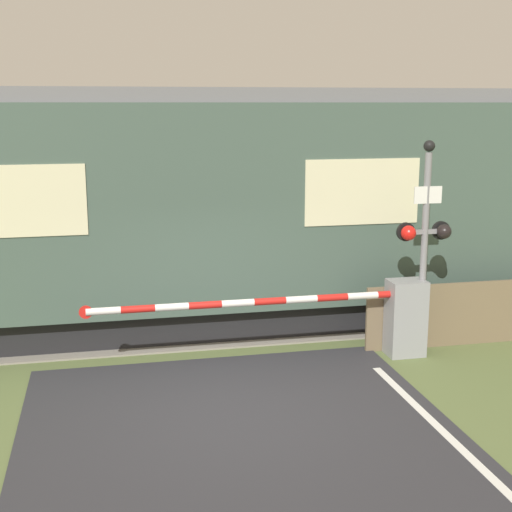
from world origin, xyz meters
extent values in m
plane|color=#5B6B3D|center=(0.00, 0.00, 0.00)|extent=(80.00, 80.00, 0.00)
cube|color=gray|center=(0.00, 4.02, 0.01)|extent=(36.00, 3.20, 0.03)
cube|color=#595451|center=(0.00, 3.30, 0.08)|extent=(36.00, 0.08, 0.10)
cube|color=#595451|center=(0.00, 4.74, 0.08)|extent=(36.00, 0.08, 0.10)
cube|color=black|center=(2.75, 4.02, 0.30)|extent=(18.61, 2.61, 0.60)
cube|color=#42564C|center=(2.75, 4.02, 2.34)|extent=(20.23, 3.07, 3.49)
cube|color=slate|center=(2.75, 4.02, 4.21)|extent=(19.82, 2.83, 0.24)
cube|color=beige|center=(2.75, 2.47, 2.60)|extent=(2.02, 0.02, 1.12)
cube|color=beige|center=(-2.82, 2.47, 2.60)|extent=(2.02, 0.02, 1.12)
cube|color=gray|center=(3.21, 1.54, 0.63)|extent=(0.60, 0.44, 1.26)
cylinder|color=gray|center=(3.21, 1.54, 1.05)|extent=(0.16, 0.16, 0.18)
cylinder|color=red|center=(2.95, 1.54, 1.05)|extent=(0.51, 0.11, 0.11)
cylinder|color=white|center=(2.44, 1.54, 1.05)|extent=(0.51, 0.11, 0.11)
cylinder|color=red|center=(1.94, 1.54, 1.05)|extent=(0.51, 0.11, 0.11)
cylinder|color=white|center=(1.43, 1.54, 1.05)|extent=(0.51, 0.11, 0.11)
cylinder|color=red|center=(0.92, 1.54, 1.05)|extent=(0.51, 0.11, 0.11)
cylinder|color=white|center=(0.41, 1.54, 1.05)|extent=(0.51, 0.11, 0.11)
cylinder|color=red|center=(-0.10, 1.54, 1.05)|extent=(0.51, 0.11, 0.11)
cylinder|color=white|center=(-0.61, 1.54, 1.05)|extent=(0.51, 0.11, 0.11)
cylinder|color=red|center=(-1.12, 1.54, 1.05)|extent=(0.51, 0.11, 0.11)
cylinder|color=white|center=(-1.63, 1.54, 1.05)|extent=(0.51, 0.11, 0.11)
cylinder|color=red|center=(-1.88, 1.54, 1.05)|extent=(0.20, 0.02, 0.20)
cylinder|color=gray|center=(3.47, 1.53, 1.66)|extent=(0.11, 0.11, 3.32)
cube|color=gray|center=(3.47, 1.53, 2.06)|extent=(0.73, 0.07, 0.07)
sphere|color=red|center=(3.16, 1.48, 2.06)|extent=(0.24, 0.24, 0.24)
sphere|color=black|center=(3.77, 1.48, 2.06)|extent=(0.24, 0.24, 0.24)
cylinder|color=black|center=(3.16, 1.59, 2.06)|extent=(0.30, 0.06, 0.30)
cylinder|color=black|center=(3.77, 1.59, 2.06)|extent=(0.30, 0.06, 0.30)
cube|color=white|center=(3.47, 1.49, 2.66)|extent=(0.46, 0.02, 0.27)
sphere|color=black|center=(3.47, 1.53, 3.42)|extent=(0.18, 0.18, 0.18)
cube|color=#726047|center=(4.66, 1.81, 0.55)|extent=(4.05, 0.06, 1.10)
camera|label=1|loc=(-1.56, -8.88, 4.07)|focal=50.00mm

